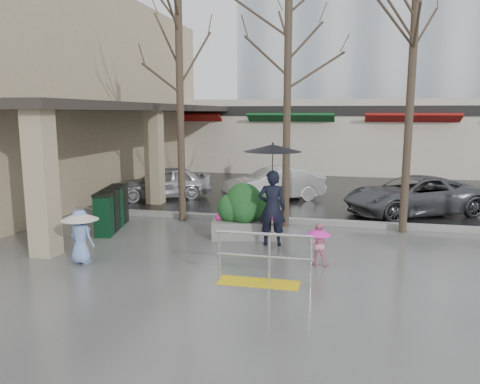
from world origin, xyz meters
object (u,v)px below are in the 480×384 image
at_px(tree_midwest, 288,42).
at_px(child_blue, 81,230).
at_px(news_boxes, 112,209).
at_px(car_b, 274,184).
at_px(tree_mideast, 413,53).
at_px(planter, 244,211).
at_px(handrail, 262,265).
at_px(child_pink, 318,240).
at_px(car_c, 413,195).
at_px(woman, 272,185).
at_px(car_a, 162,182).
at_px(tree_west, 179,51).

relative_size(tree_midwest, child_blue, 5.76).
relative_size(news_boxes, car_b, 0.56).
height_order(tree_mideast, planter, tree_mideast).
xyz_separation_m(tree_midwest, child_blue, (-3.96, -4.45, -4.48)).
distance_m(handrail, child_pink, 1.72).
distance_m(car_b, car_c, 5.05).
xyz_separation_m(child_pink, car_c, (2.71, 5.92, 0.08)).
bearing_deg(child_blue, handrail, -173.52).
height_order(tree_midwest, planter, tree_midwest).
bearing_deg(news_boxes, handrail, -46.63).
bearing_deg(woman, car_c, -137.50).
bearing_deg(child_pink, car_a, -46.26).
height_order(tree_midwest, car_b, tree_midwest).
bearing_deg(handrail, child_blue, 175.20).
xyz_separation_m(child_pink, car_b, (-2.12, 7.40, 0.08)).
bearing_deg(tree_west, handrail, -55.01).
height_order(child_blue, car_c, car_c).
relative_size(handrail, tree_mideast, 0.29).
relative_size(tree_west, planter, 3.72).
bearing_deg(woman, tree_midwest, -99.02).
distance_m(woman, planter, 1.31).
bearing_deg(car_c, tree_west, -98.20).
bearing_deg(tree_west, planter, -33.15).
xyz_separation_m(tree_west, car_b, (2.24, 3.99, -4.45)).
distance_m(child_pink, car_b, 7.70).
relative_size(woman, car_a, 0.70).
xyz_separation_m(tree_west, child_blue, (-0.76, -4.45, -4.33)).
bearing_deg(handrail, child_pink, 54.42).
xyz_separation_m(planter, car_a, (-4.32, 4.91, -0.07)).
distance_m(tree_midwest, car_b, 6.17).
height_order(tree_west, child_pink, tree_west).
xyz_separation_m(woman, car_b, (-0.88, 6.07, -0.90)).
xyz_separation_m(handrail, news_boxes, (-4.96, 3.35, 0.21)).
bearing_deg(tree_west, car_a, 120.85).
bearing_deg(car_c, child_pink, -52.35).
relative_size(news_boxes, car_a, 0.58).
bearing_deg(car_b, handrail, -24.32).
bearing_deg(news_boxes, child_blue, -86.94).
xyz_separation_m(woman, child_blue, (-3.88, -2.38, -0.78)).
height_order(woman, child_pink, woman).
bearing_deg(child_pink, planter, -42.18).
relative_size(tree_midwest, car_c, 1.54).
bearing_deg(child_blue, car_a, -69.50).
xyz_separation_m(woman, child_pink, (1.23, -1.33, -0.98)).
distance_m(woman, car_c, 6.12).
bearing_deg(child_pink, handrail, 55.01).
bearing_deg(woman, car_a, -53.63).
bearing_deg(tree_midwest, car_b, 103.55).
relative_size(tree_west, car_a, 1.84).
distance_m(car_a, car_b, 4.32).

